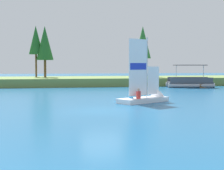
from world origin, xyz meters
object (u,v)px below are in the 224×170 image
Objects in this scene: shoreline_tree_midleft at (36,40)px; wooden_dock at (199,85)px; sailboat at (151,97)px; pontoon_boat at (190,82)px; shoreline_tree_centre at (45,43)px; channel_buoy at (138,91)px; shoreline_tree_midright at (143,43)px.

shoreline_tree_midleft is 23.90m from wooden_dock.
sailboat is 19.15m from pontoon_boat.
shoreline_tree_centre reaches higher than wooden_dock.
shoreline_tree_centre is 21.41m from channel_buoy.
shoreline_tree_midright is at bearing 0.86° from shoreline_tree_centre.
shoreline_tree_midright is 11.40m from pontoon_boat.
sailboat reaches higher than channel_buoy.
shoreline_tree_midleft is 22.65m from pontoon_boat.
shoreline_tree_midright is 1.23× the size of pontoon_boat.
shoreline_tree_midright is at bearing 122.30° from wooden_dock.
pontoon_boat is (18.46, -8.95, -5.33)m from shoreline_tree_centre.
shoreline_tree_centre is 22.45m from wooden_dock.
shoreline_tree_centre is 14.68m from shoreline_tree_midright.
shoreline_tree_midleft is 0.98× the size of shoreline_tree_midright.
wooden_dock is 0.68× the size of pontoon_boat.
pontoon_boat is at bearing -67.58° from shoreline_tree_midright.
shoreline_tree_centre is 12.77× the size of channel_buoy.
shoreline_tree_midright reaches higher than sailboat.
sailboat is 6.77m from channel_buoy.
shoreline_tree_midright is 1.39× the size of sailboat.
shoreline_tree_centre is (1.28, -0.52, -0.45)m from shoreline_tree_midleft.
shoreline_tree_midright is (15.96, -0.30, -0.16)m from shoreline_tree_midleft.
channel_buoy is (-5.55, -18.72, -6.02)m from shoreline_tree_midright.
pontoon_boat reaches higher than wooden_dock.
channel_buoy is at bearing 52.49° from sailboat.
shoreline_tree_centre is 1.76× the size of wooden_dock.
channel_buoy is at bearing -61.29° from shoreline_tree_midleft.
shoreline_tree_midright is at bearing 122.96° from pontoon_boat.
sailboat reaches higher than wooden_dock.
pontoon_boat is (3.79, -9.18, -5.61)m from shoreline_tree_midright.
sailboat is 9.51× the size of channel_buoy.
shoreline_tree_midright is 1.82× the size of wooden_dock.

